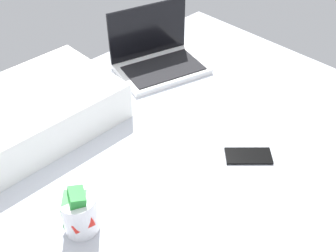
{
  "coord_description": "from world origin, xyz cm",
  "views": [
    {
      "loc": [
        -54.76,
        -56.45,
        105.94
      ],
      "look_at": [
        12.89,
        12.83,
        24.0
      ],
      "focal_mm": 44.01,
      "sensor_mm": 36.0,
      "label": 1
    }
  ],
  "objects_px": {
    "snack_cup": "(79,212)",
    "cell_phone": "(248,156)",
    "laptop": "(158,58)",
    "pillow": "(33,111)"
  },
  "relations": [
    {
      "from": "laptop",
      "to": "cell_phone",
      "type": "xyz_separation_m",
      "value": [
        -0.15,
        -0.56,
        -0.04
      ]
    },
    {
      "from": "snack_cup",
      "to": "pillow",
      "type": "xyz_separation_m",
      "value": [
        0.13,
        0.43,
        0.0
      ]
    },
    {
      "from": "snack_cup",
      "to": "cell_phone",
      "type": "bearing_deg",
      "value": -15.43
    },
    {
      "from": "laptop",
      "to": "cell_phone",
      "type": "bearing_deg",
      "value": -89.71
    },
    {
      "from": "snack_cup",
      "to": "cell_phone",
      "type": "xyz_separation_m",
      "value": [
        0.51,
        -0.14,
        -0.06
      ]
    },
    {
      "from": "laptop",
      "to": "pillow",
      "type": "distance_m",
      "value": 0.53
    },
    {
      "from": "cell_phone",
      "to": "pillow",
      "type": "height_order",
      "value": "pillow"
    },
    {
      "from": "laptop",
      "to": "pillow",
      "type": "bearing_deg",
      "value": -166.2
    },
    {
      "from": "cell_phone",
      "to": "pillow",
      "type": "relative_size",
      "value": 0.27
    },
    {
      "from": "laptop",
      "to": "cell_phone",
      "type": "distance_m",
      "value": 0.58
    }
  ]
}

